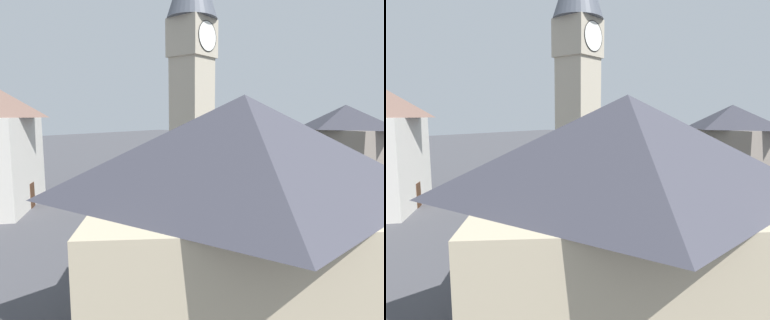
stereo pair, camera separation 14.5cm
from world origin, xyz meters
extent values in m
plane|color=#424247|center=(0.00, 0.00, 0.00)|extent=(200.00, 200.00, 0.00)
cube|color=gray|center=(0.00, 0.00, 0.30)|extent=(3.67, 3.67, 0.60)
cube|color=#ADA38E|center=(0.00, 0.00, 6.70)|extent=(2.94, 2.94, 12.21)
cube|color=#ADA38E|center=(0.00, 0.00, 14.42)|extent=(3.29, 3.29, 3.23)
cylinder|color=white|center=(0.00, 1.67, 14.42)|extent=(2.47, 0.04, 2.47)
torus|color=black|center=(0.00, 1.68, 14.42)|extent=(2.53, 0.06, 2.53)
cube|color=black|center=(0.00, 1.71, 14.69)|extent=(0.05, 0.02, 0.69)
cube|color=black|center=(0.37, 1.71, 14.42)|extent=(0.94, 0.02, 0.04)
cylinder|color=white|center=(0.00, -1.67, 14.42)|extent=(2.47, 0.04, 2.47)
torus|color=black|center=(0.00, -1.68, 14.42)|extent=(2.53, 0.06, 2.53)
cube|color=gold|center=(8.62, -3.66, 0.59)|extent=(2.78, 4.41, 0.64)
cube|color=#28333D|center=(8.66, -3.51, 1.21)|extent=(2.08, 2.45, 0.64)
cylinder|color=black|center=(9.05, -5.06, 0.32)|extent=(0.39, 0.68, 0.64)
cylinder|color=black|center=(7.51, -4.61, 0.32)|extent=(0.39, 0.68, 0.64)
cylinder|color=black|center=(9.73, -2.70, 0.32)|extent=(0.39, 0.68, 0.64)
cylinder|color=black|center=(8.20, -2.25, 0.32)|extent=(0.39, 0.68, 0.64)
cube|color=black|center=(8.06, -5.60, 0.37)|extent=(1.63, 0.58, 0.16)
cube|color=#2D5BB7|center=(6.26, 10.99, 0.59)|extent=(4.00, 4.19, 0.64)
cube|color=#28333D|center=(6.16, 10.88, 1.21)|extent=(2.56, 2.60, 0.64)
cylinder|color=black|center=(6.48, 12.44, 0.32)|extent=(0.59, 0.62, 0.64)
cylinder|color=black|center=(7.67, 11.37, 0.32)|extent=(0.59, 0.62, 0.64)
cylinder|color=black|center=(4.84, 10.61, 0.32)|extent=(0.59, 0.62, 0.64)
cylinder|color=black|center=(6.03, 9.54, 0.32)|extent=(0.59, 0.62, 0.64)
cube|color=black|center=(7.61, 12.50, 0.37)|extent=(1.32, 1.20, 0.16)
cube|color=gold|center=(-0.22, -12.92, 0.59)|extent=(4.16, 1.86, 0.64)
cube|color=#28333D|center=(-0.37, -12.92, 1.21)|extent=(2.16, 1.64, 0.64)
cylinder|color=black|center=(0.97, -12.07, 0.32)|extent=(0.65, 0.25, 0.64)
cylinder|color=black|center=(1.04, -13.67, 0.32)|extent=(0.65, 0.25, 0.64)
cylinder|color=black|center=(-1.48, -12.17, 0.32)|extent=(0.65, 0.25, 0.64)
cylinder|color=black|center=(-1.42, -13.76, 0.32)|extent=(0.65, 0.25, 0.64)
cube|color=black|center=(1.79, -12.84, 0.37)|extent=(0.19, 1.67, 0.16)
cube|color=#236B38|center=(-3.13, 10.19, 0.59)|extent=(4.13, 1.77, 0.64)
cube|color=#28333D|center=(-3.28, 10.19, 1.21)|extent=(2.13, 1.60, 0.64)
cylinder|color=black|center=(-1.89, 10.97, 0.32)|extent=(0.64, 0.23, 0.64)
cylinder|color=black|center=(-1.92, 9.37, 0.32)|extent=(0.64, 0.23, 0.64)
cylinder|color=black|center=(-4.35, 11.01, 0.32)|extent=(0.64, 0.23, 0.64)
cylinder|color=black|center=(-4.38, 9.41, 0.32)|extent=(0.64, 0.23, 0.64)
cube|color=black|center=(-1.11, 10.15, 0.37)|extent=(0.15, 1.67, 0.16)
cylinder|color=#2D3351|center=(-2.76, -3.35, 0.41)|extent=(0.13, 0.13, 0.82)
cylinder|color=#2D3351|center=(-2.93, -3.31, 0.41)|extent=(0.13, 0.13, 0.82)
cube|color=#D13838|center=(-2.84, -3.33, 1.12)|extent=(0.40, 0.30, 0.60)
cylinder|color=#D13838|center=(-2.62, -3.39, 1.07)|extent=(0.09, 0.09, 0.60)
cylinder|color=#D13838|center=(-3.07, -3.28, 1.07)|extent=(0.09, 0.09, 0.60)
sphere|color=#9E7051|center=(-2.84, -3.33, 1.57)|extent=(0.22, 0.22, 0.22)
sphere|color=black|center=(-2.84, -3.32, 1.59)|extent=(0.20, 0.20, 0.20)
cylinder|color=brown|center=(9.09, 2.69, 1.57)|extent=(0.44, 0.44, 3.13)
sphere|color=#28602D|center=(9.09, 2.69, 4.86)|extent=(4.94, 4.94, 4.94)
cube|color=slate|center=(19.73, -7.96, 3.06)|extent=(9.62, 11.45, 6.11)
pyramid|color=#383842|center=(19.73, -7.96, 7.56)|extent=(10.10, 12.02, 2.90)
cube|color=#422819|center=(16.73, -6.75, 1.05)|extent=(0.49, 1.05, 2.10)
cube|color=#422819|center=(-10.37, 9.20, 1.05)|extent=(0.79, 0.88, 2.10)
cube|color=tan|center=(-14.44, -13.60, 2.61)|extent=(11.85, 11.94, 5.21)
pyramid|color=#383842|center=(-14.44, -13.60, 6.88)|extent=(12.44, 12.53, 3.34)
cube|color=#422819|center=(-11.73, -11.04, 1.05)|extent=(0.81, 0.86, 2.10)
camera|label=1|loc=(-24.20, -19.17, 7.94)|focal=31.92mm
camera|label=2|loc=(-24.11, -19.29, 7.94)|focal=31.92mm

